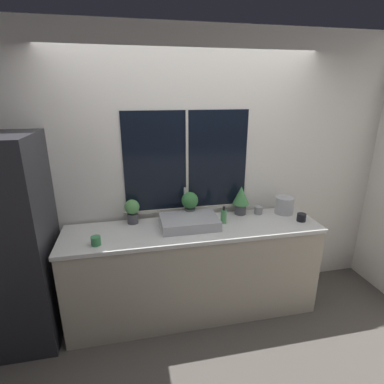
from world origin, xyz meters
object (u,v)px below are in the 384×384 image
at_px(soap_bottle, 224,216).
at_px(potted_plant_left, 132,210).
at_px(mug_green, 96,241).
at_px(refrigerator, 11,245).
at_px(mug_black, 301,217).
at_px(mug_grey, 258,210).
at_px(potted_plant_right, 241,198).
at_px(kettle, 284,204).
at_px(potted_plant_center, 190,203).
at_px(sink, 189,221).

bearing_deg(soap_bottle, potted_plant_left, 168.05).
bearing_deg(mug_green, refrigerator, 166.65).
relative_size(potted_plant_left, mug_black, 2.72).
bearing_deg(mug_grey, potted_plant_right, 170.02).
relative_size(mug_black, kettle, 0.45).
relative_size(potted_plant_left, soap_bottle, 1.39).
xyz_separation_m(refrigerator, potted_plant_right, (2.10, 0.22, 0.18)).
bearing_deg(potted_plant_center, mug_green, -156.22).
bearing_deg(mug_green, mug_black, 2.70).
relative_size(refrigerator, mug_grey, 22.15).
relative_size(potted_plant_center, mug_green, 3.44).
bearing_deg(mug_black, potted_plant_center, 164.51).
bearing_deg(kettle, potted_plant_left, 177.45).
xyz_separation_m(refrigerator, mug_green, (0.70, -0.17, 0.05)).
distance_m(refrigerator, potted_plant_right, 2.12).
bearing_deg(refrigerator, potted_plant_center, 7.89).
distance_m(potted_plant_left, soap_bottle, 0.87).
relative_size(refrigerator, mug_green, 23.10).
height_order(refrigerator, mug_green, refrigerator).
bearing_deg(mug_grey, soap_bottle, -160.78).
relative_size(potted_plant_center, soap_bottle, 1.60).
relative_size(potted_plant_center, potted_plant_right, 0.92).
bearing_deg(refrigerator, mug_grey, 4.61).
bearing_deg(mug_green, potted_plant_center, 23.78).
distance_m(refrigerator, potted_plant_left, 1.04).
height_order(mug_green, mug_grey, mug_grey).
distance_m(sink, potted_plant_left, 0.55).
xyz_separation_m(mug_green, mug_grey, (1.59, 0.35, 0.00)).
bearing_deg(refrigerator, sink, 1.45).
xyz_separation_m(mug_black, mug_grey, (-0.34, 0.26, 0.00)).
bearing_deg(mug_black, potted_plant_right, 150.76).
relative_size(soap_bottle, kettle, 0.88).
height_order(refrigerator, kettle, refrigerator).
xyz_separation_m(soap_bottle, mug_green, (-1.16, -0.20, -0.03)).
bearing_deg(sink, kettle, 6.08).
xyz_separation_m(mug_green, kettle, (1.85, 0.31, 0.06)).
bearing_deg(potted_plant_center, kettle, -4.00).
bearing_deg(potted_plant_right, mug_black, -29.24).
xyz_separation_m(potted_plant_left, soap_bottle, (0.85, -0.18, -0.06)).
distance_m(potted_plant_right, soap_bottle, 0.32).
bearing_deg(refrigerator, mug_black, -1.64).
relative_size(refrigerator, sink, 3.43).
bearing_deg(mug_green, mug_grey, 12.44).
distance_m(soap_bottle, mug_green, 1.18).
xyz_separation_m(mug_black, mug_green, (-1.92, -0.09, 0.00)).
xyz_separation_m(potted_plant_right, mug_black, (0.52, -0.29, -0.13)).
distance_m(refrigerator, sink, 1.52).
bearing_deg(sink, mug_black, -5.91).
xyz_separation_m(sink, kettle, (1.03, 0.11, 0.05)).
height_order(refrigerator, soap_bottle, refrigerator).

